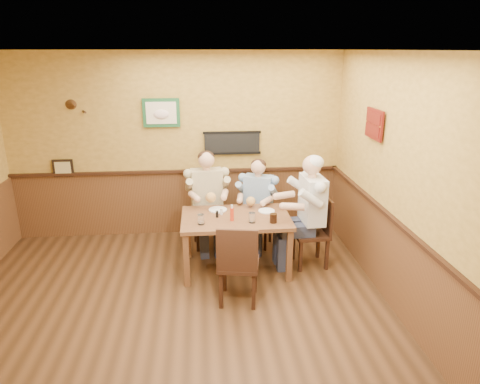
% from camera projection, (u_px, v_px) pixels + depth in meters
% --- Properties ---
extents(room, '(5.02, 5.03, 2.81)m').
position_uv_depth(room, '(178.00, 169.00, 4.21)').
color(room, '#362010').
rests_on(room, ground).
extents(dining_table, '(1.40, 0.90, 0.75)m').
position_uv_depth(dining_table, '(236.00, 223.00, 5.56)').
color(dining_table, brown).
rests_on(dining_table, ground).
extents(chair_back_left, '(0.46, 0.46, 0.91)m').
position_uv_depth(chair_back_left, '(208.00, 217.00, 6.30)').
color(chair_back_left, '#341C10').
rests_on(chair_back_left, ground).
extents(chair_back_right, '(0.50, 0.50, 0.84)m').
position_uv_depth(chair_back_right, '(258.00, 219.00, 6.33)').
color(chair_back_right, '#341C10').
rests_on(chair_back_right, ground).
extents(chair_right_end, '(0.47, 0.47, 0.96)m').
position_uv_depth(chair_right_end, '(311.00, 232.00, 5.73)').
color(chair_right_end, '#341C10').
rests_on(chair_right_end, ground).
extents(chair_near_side, '(0.52, 0.52, 0.98)m').
position_uv_depth(chair_near_side, '(239.00, 262.00, 4.89)').
color(chair_near_side, '#341C10').
rests_on(chair_near_side, ground).
extents(diner_tan_shirt, '(0.66, 0.66, 1.30)m').
position_uv_depth(diner_tan_shirt, '(207.00, 205.00, 6.24)').
color(diner_tan_shirt, '#C7B689').
rests_on(diner_tan_shirt, ground).
extents(diner_blue_polo, '(0.72, 0.72, 1.19)m').
position_uv_depth(diner_blue_polo, '(258.00, 208.00, 6.28)').
color(diner_blue_polo, '#7B98B9').
rests_on(diner_blue_polo, ground).
extents(diner_white_elder, '(0.67, 0.67, 1.38)m').
position_uv_depth(diner_white_elder, '(311.00, 218.00, 5.66)').
color(diner_white_elder, silver).
rests_on(diner_white_elder, ground).
extents(water_glass_left, '(0.09, 0.09, 0.13)m').
position_uv_depth(water_glass_left, '(201.00, 219.00, 5.27)').
color(water_glass_left, white).
rests_on(water_glass_left, dining_table).
extents(water_glass_mid, '(0.11, 0.11, 0.13)m').
position_uv_depth(water_glass_mid, '(252.00, 218.00, 5.32)').
color(water_glass_mid, white).
rests_on(water_glass_mid, dining_table).
extents(cola_tumbler, '(0.10, 0.10, 0.12)m').
position_uv_depth(cola_tumbler, '(273.00, 218.00, 5.32)').
color(cola_tumbler, black).
rests_on(cola_tumbler, dining_table).
extents(hot_sauce_bottle, '(0.06, 0.06, 0.19)m').
position_uv_depth(hot_sauce_bottle, '(232.00, 214.00, 5.37)').
color(hot_sauce_bottle, red).
rests_on(hot_sauce_bottle, dining_table).
extents(salt_shaker, '(0.04, 0.04, 0.09)m').
position_uv_depth(salt_shaker, '(221.00, 211.00, 5.58)').
color(salt_shaker, silver).
rests_on(salt_shaker, dining_table).
extents(pepper_shaker, '(0.04, 0.04, 0.09)m').
position_uv_depth(pepper_shaker, '(217.00, 214.00, 5.49)').
color(pepper_shaker, black).
rests_on(pepper_shaker, dining_table).
extents(plate_far_left, '(0.31, 0.31, 0.02)m').
position_uv_depth(plate_far_left, '(218.00, 210.00, 5.75)').
color(plate_far_left, silver).
rests_on(plate_far_left, dining_table).
extents(plate_far_right, '(0.29, 0.29, 0.01)m').
position_uv_depth(plate_far_right, '(267.00, 211.00, 5.71)').
color(plate_far_right, white).
rests_on(plate_far_right, dining_table).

